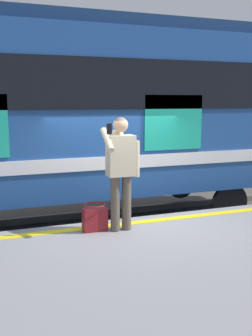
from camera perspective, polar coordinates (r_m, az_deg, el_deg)
ground_plane at (r=6.92m, az=0.50°, el=-13.97°), size 24.79×24.79×0.00m
platform at (r=4.90m, az=10.43°, el=-19.17°), size 15.95×4.53×0.85m
safety_line at (r=6.36m, az=1.47°, el=-7.90°), size 15.64×0.16×0.01m
track_rail_near at (r=8.26m, az=-3.34°, el=-9.39°), size 20.74×0.08×0.16m
track_rail_far at (r=9.58m, az=-5.84°, el=-6.71°), size 20.74×0.08×0.16m
train_carriage at (r=8.35m, az=-8.96°, el=8.55°), size 10.36×2.87×4.18m
passenger at (r=5.79m, az=-0.78°, el=0.49°), size 0.57×0.55×1.69m
handbag at (r=5.96m, az=-4.52°, el=-7.25°), size 0.36×0.33×0.41m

